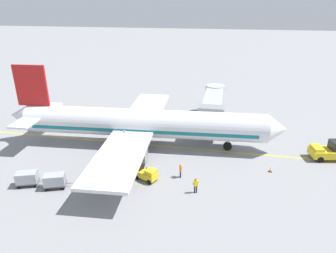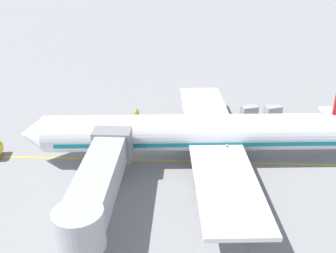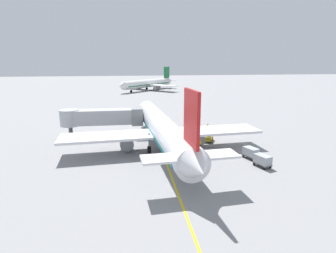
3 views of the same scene
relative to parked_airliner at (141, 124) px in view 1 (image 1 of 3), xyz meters
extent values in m
plane|color=gray|center=(-0.24, 0.63, -3.19)|extent=(400.00, 400.00, 0.00)
cube|color=gold|center=(-0.24, 0.63, -3.18)|extent=(0.24, 80.00, 0.01)
cylinder|color=silver|center=(-0.02, 0.27, 0.10)|extent=(6.04, 32.19, 3.70)
cube|color=#14707A|center=(-0.02, 0.27, -0.36)|extent=(5.89, 29.64, 0.44)
cone|color=silver|center=(-1.29, 17.43, 0.10)|extent=(3.79, 2.66, 3.63)
cone|color=silver|center=(1.26, -17.08, 0.40)|extent=(3.34, 3.02, 3.14)
cube|color=black|center=(-1.15, 15.63, 0.75)|extent=(2.85, 1.30, 0.60)
cube|color=silver|center=(0.05, -0.73, -0.55)|extent=(30.30, 7.39, 0.36)
cylinder|color=gray|center=(-5.49, -0.33, -1.80)|extent=(2.23, 3.34, 2.00)
cylinder|color=gray|center=(5.48, 0.48, -1.80)|extent=(2.23, 3.34, 2.00)
cube|color=red|center=(1.08, -14.69, 4.70)|extent=(0.64, 4.41, 5.50)
cube|color=silver|center=(1.07, -14.49, 0.65)|extent=(10.16, 3.33, 0.24)
cylinder|color=black|center=(-0.84, 11.44, -2.64)|extent=(0.53, 1.13, 1.10)
cylinder|color=gray|center=(-0.84, 11.44, -1.09)|extent=(0.24, 0.24, 2.00)
cylinder|color=black|center=(-2.17, -1.89, -2.64)|extent=(0.53, 1.13, 1.10)
cylinder|color=gray|center=(-2.17, -1.89, -1.09)|extent=(0.24, 0.24, 2.00)
cylinder|color=black|center=(2.42, -1.55, -2.64)|extent=(0.53, 1.13, 1.10)
cylinder|color=gray|center=(2.42, -1.55, -1.09)|extent=(0.24, 0.24, 2.00)
cube|color=#A8AAAF|center=(-9.01, 8.90, 0.30)|extent=(12.59, 2.80, 2.60)
cube|color=gray|center=(-3.51, 8.90, 0.30)|extent=(2.00, 3.50, 2.99)
cylinder|color=#A8AAAF|center=(-15.30, 8.90, 0.30)|extent=(3.36, 3.36, 2.86)
cylinder|color=#4C4C51|center=(-15.30, 8.90, -2.09)|extent=(0.70, 0.70, 2.19)
cube|color=#38383A|center=(-15.30, 8.90, -3.11)|extent=(1.80, 1.80, 0.16)
cube|color=gold|center=(-0.79, 23.78, -2.34)|extent=(2.97, 4.73, 0.90)
cube|color=gold|center=(-0.50, 22.26, -1.71)|extent=(2.04, 1.42, 0.36)
cylinder|color=black|center=(0.40, 22.54, -2.79)|extent=(0.49, 0.85, 0.80)
cylinder|color=black|center=(-1.44, 22.20, -2.79)|extent=(0.49, 0.85, 0.80)
cylinder|color=black|center=(-1.97, 25.01, -2.79)|extent=(0.49, 0.85, 0.80)
cube|color=gold|center=(8.21, 2.77, -2.56)|extent=(2.13, 2.77, 0.70)
cube|color=gold|center=(8.49, 3.40, -1.99)|extent=(1.36, 1.38, 0.44)
cube|color=black|center=(7.92, 2.14, -1.89)|extent=(0.83, 0.49, 0.64)
cylinder|color=black|center=(8.26, 2.88, -1.91)|extent=(0.18, 0.27, 0.54)
cylinder|color=black|center=(8.08, 3.79, -2.91)|extent=(0.41, 0.59, 0.56)
cylinder|color=black|center=(9.06, 3.34, -2.91)|extent=(0.41, 0.59, 0.56)
cylinder|color=black|center=(7.35, 2.20, -2.91)|extent=(0.41, 0.59, 0.56)
cylinder|color=black|center=(8.34, 1.75, -2.91)|extent=(0.41, 0.59, 0.56)
cube|color=#4C4C51|center=(11.61, -6.17, -2.77)|extent=(1.97, 2.51, 0.12)
cube|color=#999EA3|center=(11.61, -6.17, -2.16)|extent=(1.87, 2.38, 1.10)
cylinder|color=#4C4C51|center=(11.12, -4.80, -2.78)|extent=(0.30, 0.68, 0.07)
cylinder|color=black|center=(10.81, -5.58, -3.01)|extent=(0.23, 0.38, 0.36)
cylinder|color=black|center=(11.85, -5.21, -3.01)|extent=(0.23, 0.38, 0.36)
cylinder|color=black|center=(11.37, -7.13, -3.01)|extent=(0.23, 0.38, 0.36)
cylinder|color=black|center=(12.41, -6.76, -3.01)|extent=(0.23, 0.38, 0.36)
cube|color=#4C4C51|center=(11.78, -9.28, -2.77)|extent=(1.97, 2.51, 0.12)
cube|color=#999EA3|center=(11.78, -9.28, -2.16)|extent=(1.87, 2.38, 1.10)
cylinder|color=#4C4C51|center=(11.29, -7.91, -2.78)|extent=(0.30, 0.68, 0.07)
cylinder|color=black|center=(10.98, -8.69, -3.01)|extent=(0.23, 0.38, 0.36)
cylinder|color=black|center=(12.02, -8.31, -3.01)|extent=(0.23, 0.38, 0.36)
cylinder|color=black|center=(11.54, -10.24, -3.01)|extent=(0.23, 0.38, 0.36)
cylinder|color=black|center=(12.58, -9.87, -3.01)|extent=(0.23, 0.38, 0.36)
cylinder|color=#232328|center=(5.55, -1.35, -2.76)|extent=(0.15, 0.15, 0.85)
cylinder|color=#232328|center=(5.72, -1.25, -2.76)|extent=(0.15, 0.15, 0.85)
cube|color=yellow|center=(5.63, -1.30, -2.04)|extent=(0.45, 0.40, 0.60)
cylinder|color=yellow|center=(5.42, -1.43, -2.09)|extent=(0.24, 0.19, 0.57)
cylinder|color=yellow|center=(5.85, -1.17, -2.09)|extent=(0.24, 0.19, 0.57)
sphere|color=tan|center=(5.63, -1.30, -1.61)|extent=(0.22, 0.22, 0.22)
cube|color=red|center=(5.63, -1.30, -1.59)|extent=(0.27, 0.21, 0.10)
cylinder|color=#232328|center=(6.93, 6.36, -2.76)|extent=(0.15, 0.15, 0.85)
cylinder|color=#232328|center=(7.12, 6.41, -2.76)|extent=(0.15, 0.15, 0.85)
cube|color=orange|center=(7.02, 6.39, -2.04)|extent=(0.43, 0.32, 0.60)
cylinder|color=orange|center=(6.78, 6.33, -2.09)|extent=(0.24, 0.14, 0.57)
cylinder|color=orange|center=(7.27, 6.45, -2.09)|extent=(0.24, 0.14, 0.57)
sphere|color=beige|center=(7.02, 6.39, -1.61)|extent=(0.22, 0.22, 0.22)
cube|color=red|center=(7.02, 6.39, -1.59)|extent=(0.28, 0.14, 0.10)
cylinder|color=#232328|center=(9.69, 8.28, -2.76)|extent=(0.15, 0.15, 0.85)
cylinder|color=#232328|center=(9.61, 8.46, -2.76)|extent=(0.15, 0.15, 0.85)
cube|color=yellow|center=(9.65, 8.37, -2.04)|extent=(0.38, 0.45, 0.60)
cylinder|color=yellow|center=(9.76, 8.14, -2.09)|extent=(0.18, 0.24, 0.57)
cylinder|color=yellow|center=(9.54, 8.60, -2.09)|extent=(0.18, 0.24, 0.57)
sphere|color=#997051|center=(9.65, 8.37, -1.61)|extent=(0.22, 0.22, 0.22)
cube|color=red|center=(9.65, 8.37, -1.59)|extent=(0.18, 0.27, 0.10)
cube|color=black|center=(3.87, 16.40, -3.17)|extent=(0.36, 0.36, 0.04)
cone|color=orange|center=(3.87, 16.40, -2.87)|extent=(0.30, 0.30, 0.55)
cylinder|color=white|center=(3.87, 16.40, -2.84)|extent=(0.21, 0.21, 0.06)
camera|label=1|loc=(35.48, 10.60, 14.84)|focal=32.01mm
camera|label=2|loc=(-34.41, 2.13, 16.72)|focal=40.28mm
camera|label=3|loc=(-4.92, -40.27, 10.22)|focal=29.36mm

